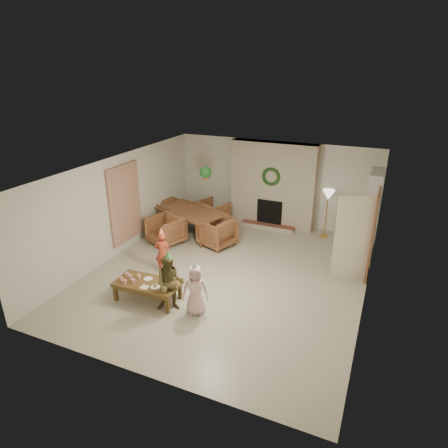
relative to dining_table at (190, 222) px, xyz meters
The scene contains 56 objects.
floor 2.56m from the dining_table, 41.27° to the right, with size 7.00×7.00×0.00m, color #B7B29E.
ceiling 3.33m from the dining_table, 41.27° to the right, with size 7.00×7.00×0.00m, color white.
wall_back 2.79m from the dining_table, 43.71° to the left, with size 7.00×7.00×0.00m, color silver.
wall_front 5.59m from the dining_table, 69.75° to the right, with size 7.00×7.00×0.00m, color silver.
wall_left 2.19m from the dining_table, 123.08° to the right, with size 7.00×7.00×0.00m, color silver.
wall_right 5.26m from the dining_table, 18.84° to the right, with size 7.00×7.00×0.00m, color silver.
fireplace_mass 2.66m from the dining_table, 40.41° to the left, with size 2.50×0.40×2.50m, color #5A2B18.
fireplace_hearth 2.31m from the dining_table, 33.74° to the left, with size 1.60×0.30×0.12m, color maroon.
fireplace_firebox 2.40m from the dining_table, 37.12° to the left, with size 0.75×0.12×0.75m, color black.
fireplace_wreath 2.65m from the dining_table, 36.16° to the left, with size 0.54×0.54×0.10m, color #173F17.
floor_lamp_base 3.82m from the dining_table, 20.36° to the left, with size 0.26×0.26×0.03m, color gold.
floor_lamp_post 3.82m from the dining_table, 20.36° to the left, with size 0.03×0.03×1.25m, color gold.
floor_lamp_shade 3.91m from the dining_table, 20.36° to the left, with size 0.33×0.33×0.28m, color beige.
bookshelf_carcass 4.85m from the dining_table, ahead, with size 0.30×1.00×2.20m, color white.
bookshelf_shelf_a 4.77m from the dining_table, ahead, with size 0.30×0.92×0.03m, color white.
bookshelf_shelf_b 4.80m from the dining_table, ahead, with size 0.30×0.92×0.03m, color white.
bookshelf_shelf_c 4.85m from the dining_table, ahead, with size 0.30×0.92×0.03m, color white.
bookshelf_shelf_d 4.94m from the dining_table, ahead, with size 0.30×0.92×0.03m, color white.
books_row_lower 4.74m from the dining_table, ahead, with size 0.20×0.40×0.24m, color maroon.
books_row_mid 4.80m from the dining_table, ahead, with size 0.20×0.44×0.24m, color navy.
books_row_upper 4.85m from the dining_table, ahead, with size 0.20×0.36×0.22m, color #BA7927.
door_frame 4.94m from the dining_table, ahead, with size 0.05×0.86×2.04m, color brown.
door_leaf 4.62m from the dining_table, 10.79° to the right, with size 0.05×0.80×2.00m, color beige.
curtain_panel 2.02m from the dining_table, 125.47° to the right, with size 0.06×1.20×2.00m, color #CFAE92.
dining_table is the anchor object (origin of this frame).
dining_chair_near 0.87m from the dining_table, 110.49° to the right, with size 0.82×0.85×0.77m, color brown.
dining_chair_far 0.87m from the dining_table, 69.51° to the left, with size 0.82×0.85×0.77m, color brown.
dining_chair_left 0.87m from the dining_table, 159.51° to the left, with size 0.82×0.85×0.77m, color brown.
dining_chair_right 1.09m from the dining_table, 20.49° to the right, with size 0.82×0.85×0.77m, color brown.
hanging_plant_cord 1.91m from the dining_table, 16.05° to the right, with size 0.01×0.01×0.70m, color tan.
hanging_plant_pot 1.58m from the dining_table, 16.05° to the right, with size 0.16×0.16×0.12m, color #AA4336.
hanging_plant_foliage 1.69m from the dining_table, 16.05° to the right, with size 0.32×0.32×0.32m, color #17451C.
coffee_table_top 3.43m from the dining_table, 76.64° to the right, with size 1.33×0.67×0.06m, color brown.
coffee_table_apron 3.43m from the dining_table, 76.64° to the right, with size 1.23×0.56×0.08m, color brown.
coffee_leg_fl 3.65m from the dining_table, 86.82° to the right, with size 0.07×0.07×0.35m, color brown.
coffee_leg_fr 3.86m from the dining_table, 68.55° to the right, with size 0.07×0.07×0.35m, color brown.
coffee_leg_bl 3.11m from the dining_table, 86.71° to the right, with size 0.07×0.07×0.35m, color brown.
coffee_leg_br 3.35m from the dining_table, 65.54° to the right, with size 0.07×0.07×0.35m, color brown.
cup_a 3.53m from the dining_table, 85.30° to the right, with size 0.07×0.07×0.09m, color white.
cup_b 3.33m from the dining_table, 85.17° to the right, with size 0.07×0.07×0.09m, color white.
cup_c 3.59m from the dining_table, 83.37° to the right, with size 0.07×0.07×0.09m, color white.
cup_d 3.38m from the dining_table, 83.13° to the right, with size 0.07×0.07×0.09m, color white.
cup_e 3.52m from the dining_table, 80.95° to the right, with size 0.07×0.07×0.09m, color white.
cup_f 3.32m from the dining_table, 80.55° to the right, with size 0.07×0.07×0.09m, color white.
plate_a 3.30m from the dining_table, 77.11° to the right, with size 0.18×0.18×0.01m, color white.
plate_b 3.59m from the dining_table, 72.93° to the right, with size 0.18×0.18×0.01m, color white.
plate_c 3.45m from the dining_table, 68.79° to the right, with size 0.18×0.18×0.01m, color white.
food_scoop 3.59m from the dining_table, 72.93° to the right, with size 0.07×0.07×0.07m, color tan.
napkin_left 3.62m from the dining_table, 76.39° to the right, with size 0.15×0.15×0.01m, color #FFBBC4.
napkin_right 3.34m from the dining_table, 70.00° to the right, with size 0.15×0.15×0.01m, color #FFBBC4.
child_red 2.26m from the dining_table, 78.05° to the right, with size 0.36×0.24×1.00m, color #BD3F28.
party_hat_red 2.36m from the dining_table, 78.05° to the right, with size 0.14×0.14×0.19m, color #F3DA51.
child_plaid 3.73m from the dining_table, 67.76° to the right, with size 0.57×0.45×1.18m, color brown.
party_hat_plaid 3.82m from the dining_table, 67.76° to the right, with size 0.14×0.14×0.19m, color #46A45D.
child_pink 3.87m from the dining_table, 60.31° to the right, with size 0.50×0.33×1.03m, color beige.
party_hat_pink 3.93m from the dining_table, 60.31° to the right, with size 0.13×0.13×0.19m, color #B9B9C0.
Camera 1 is at (3.08, -7.35, 4.55)m, focal length 31.22 mm.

